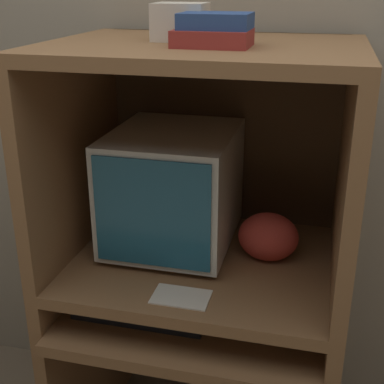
% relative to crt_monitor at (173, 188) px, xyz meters
% --- Properties ---
extents(wall_back, '(6.00, 0.06, 2.60)m').
position_rel_crt_monitor_xyz_m(wall_back, '(0.11, 0.32, 0.29)').
color(wall_back, gray).
rests_on(wall_back, ground_plane).
extents(desk_base, '(0.86, 0.70, 0.68)m').
position_rel_crt_monitor_xyz_m(desk_base, '(0.11, -0.11, -0.59)').
color(desk_base, brown).
rests_on(desk_base, ground_plane).
extents(desk_monitor_shelf, '(0.86, 0.67, 0.13)m').
position_rel_crt_monitor_xyz_m(desk_monitor_shelf, '(0.11, -0.07, -0.23)').
color(desk_monitor_shelf, brown).
rests_on(desk_monitor_shelf, desk_base).
extents(hutch_upper, '(0.86, 0.67, 0.65)m').
position_rel_crt_monitor_xyz_m(hutch_upper, '(0.11, -0.04, 0.23)').
color(hutch_upper, brown).
rests_on(hutch_upper, desk_monitor_shelf).
extents(crt_monitor, '(0.38, 0.45, 0.38)m').
position_rel_crt_monitor_xyz_m(crt_monitor, '(0.00, 0.00, 0.00)').
color(crt_monitor, beige).
rests_on(crt_monitor, desk_monitor_shelf).
extents(keyboard, '(0.40, 0.14, 0.03)m').
position_rel_crt_monitor_xyz_m(keyboard, '(-0.04, -0.23, -0.32)').
color(keyboard, black).
rests_on(keyboard, desk_base).
extents(mouse, '(0.06, 0.04, 0.03)m').
position_rel_crt_monitor_xyz_m(mouse, '(0.21, -0.23, -0.32)').
color(mouse, black).
rests_on(mouse, desk_base).
extents(snack_bag, '(0.18, 0.14, 0.15)m').
position_rel_crt_monitor_xyz_m(snack_bag, '(0.31, -0.03, -0.12)').
color(snack_bag, '#BC382D').
rests_on(snack_bag, desk_monitor_shelf).
extents(book_stack, '(0.19, 0.15, 0.08)m').
position_rel_crt_monitor_xyz_m(book_stack, '(0.16, -0.16, 0.50)').
color(book_stack, maroon).
rests_on(book_stack, hutch_upper).
extents(paper_card, '(0.16, 0.10, 0.00)m').
position_rel_crt_monitor_xyz_m(paper_card, '(0.11, -0.31, -0.19)').
color(paper_card, beige).
rests_on(paper_card, desk_monitor_shelf).
extents(storage_box, '(0.14, 0.12, 0.10)m').
position_rel_crt_monitor_xyz_m(storage_box, '(0.04, -0.05, 0.51)').
color(storage_box, beige).
rests_on(storage_box, hutch_upper).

